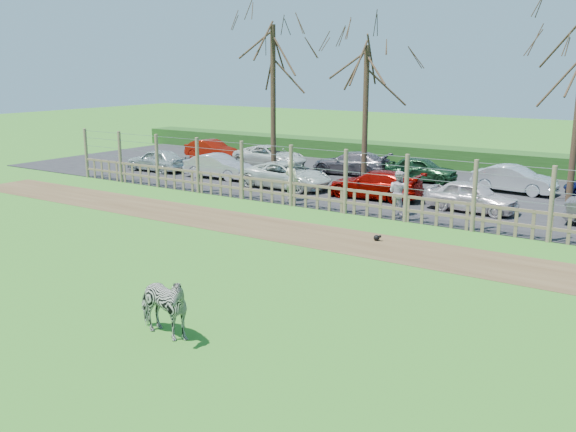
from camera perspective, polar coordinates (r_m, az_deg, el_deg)
The scene contains 21 objects.
ground at distance 18.56m, azimuth -6.87°, elevation -4.39°, with size 120.00×120.00×0.00m, color #539429.
dirt_strip at distance 22.03m, azimuth 0.71°, elevation -1.46°, with size 34.00×2.80×0.01m, color brown.
asphalt at distance 30.72m, azimuth 10.90°, elevation 2.53°, with size 44.00×13.00×0.04m, color #232326.
hedge at distance 37.12m, azimuth 15.16°, elevation 4.94°, with size 46.00×2.00×1.10m, color #1E4716.
fence at distance 24.80m, azimuth 5.11°, elevation 2.04°, with size 30.16×0.16×2.50m.
tree_left at distance 31.59m, azimuth -1.34°, elevation 13.25°, with size 4.80×4.80×7.88m.
tree_mid at distance 30.15m, azimuth 6.97°, elevation 11.74°, with size 4.80×4.80×6.83m.
zebra at distance 13.77m, azimuth -11.21°, elevation -7.82°, with size 0.75×1.65×1.40m, color gray.
visitor_a at distance 26.92m, azimuth 0.33°, elevation 3.19°, with size 0.63×0.41×1.72m, color #F0EAB1.
visitor_b at distance 24.56m, azimuth 9.79°, elevation 2.02°, with size 0.84×0.65×1.72m, color #C5B5C3.
crow at distance 21.15m, azimuth 7.91°, elevation -1.92°, with size 0.27×0.20×0.22m.
car_0 at distance 35.40m, azimuth -11.61°, elevation 4.90°, with size 1.42×3.52×1.20m, color #B6BFBD.
car_1 at distance 32.65m, azimuth -6.21°, elevation 4.41°, with size 1.27×3.64×1.20m, color #BAB5BC.
car_2 at distance 29.77m, azimuth -0.13°, elevation 3.64°, with size 1.99×4.32×1.20m, color silver.
car_3 at distance 27.70m, azimuth 7.73°, elevation 2.80°, with size 1.68×4.13×1.20m, color #900703.
car_4 at distance 25.93m, azimuth 16.04°, elevation 1.70°, with size 1.42×3.52×1.20m, color silver.
car_7 at distance 39.15m, azimuth -6.82°, elevation 5.85°, with size 1.27×3.64×1.20m, color #8F1205.
car_8 at distance 36.11m, azimuth -1.59°, elevation 5.32°, with size 1.99×4.32×1.20m, color white.
car_9 at distance 33.73m, azimuth 5.61°, elevation 4.71°, with size 1.68×4.13×1.20m, color #615961.
car_10 at distance 32.20m, azimuth 11.75°, elevation 4.09°, with size 1.42×3.52×1.20m, color #1E4626.
car_11 at distance 30.46m, azimuth 19.46°, elevation 3.10°, with size 1.27×3.64×1.20m, color silver.
Camera 1 is at (11.56, -13.42, 5.57)m, focal length 40.00 mm.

